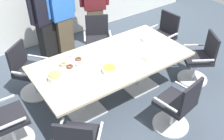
{
  "coord_description": "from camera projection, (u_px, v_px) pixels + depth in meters",
  "views": [
    {
      "loc": [
        -1.87,
        -2.67,
        2.95
      ],
      "look_at": [
        0.0,
        0.0,
        0.55
      ],
      "focal_mm": 41.3,
      "sensor_mm": 36.0,
      "label": 1
    }
  ],
  "objects": [
    {
      "name": "office_chair_4",
      "position": [
        199.0,
        61.0,
        4.51
      ],
      "size": [
        0.74,
        0.74,
        0.91
      ],
      "rotation": [
        0.0,
        0.0,
        1.02
      ],
      "color": "silver",
      "rests_on": "ground"
    },
    {
      "name": "napkin_pile",
      "position": [
        148.0,
        58.0,
        3.91
      ],
      "size": [
        0.14,
        0.14,
        0.07
      ],
      "primitive_type": "cube",
      "color": "white",
      "rests_on": "conference_table"
    },
    {
      "name": "office_chair_5",
      "position": [
        162.0,
        39.0,
        5.15
      ],
      "size": [
        0.58,
        0.58,
        0.91
      ],
      "rotation": [
        0.0,
        0.0,
        -4.63
      ],
      "color": "silver",
      "rests_on": "ground"
    },
    {
      "name": "conference_table",
      "position": [
        112.0,
        66.0,
        4.01
      ],
      "size": [
        2.4,
        1.2,
        0.75
      ],
      "color": "#CCB793",
      "rests_on": "ground"
    },
    {
      "name": "snack_bowl_chips_yellow",
      "position": [
        110.0,
        69.0,
        3.66
      ],
      "size": [
        0.22,
        0.22,
        0.1
      ],
      "color": "white",
      "rests_on": "conference_table"
    },
    {
      "name": "office_chair_1",
      "position": [
        5.0,
        123.0,
        3.36
      ],
      "size": [
        0.55,
        0.55,
        0.91
      ],
      "rotation": [
        0.0,
        0.0,
        -1.59
      ],
      "color": "silver",
      "rests_on": "ground"
    },
    {
      "name": "donut_platter",
      "position": [
        71.0,
        62.0,
        3.84
      ],
      "size": [
        0.36,
        0.34,
        0.04
      ],
      "color": "white",
      "rests_on": "conference_table"
    },
    {
      "name": "office_chair_3",
      "position": [
        177.0,
        107.0,
        3.59
      ],
      "size": [
        0.62,
        0.62,
        0.91
      ],
      "rotation": [
        0.0,
        0.0,
        0.16
      ],
      "color": "silver",
      "rests_on": "ground"
    },
    {
      "name": "office_chair_6",
      "position": [
        98.0,
        42.0,
        5.03
      ],
      "size": [
        0.73,
        0.73,
        0.91
      ],
      "rotation": [
        0.0,
        0.0,
        -3.64
      ],
      "color": "silver",
      "rests_on": "ground"
    },
    {
      "name": "person_standing_0",
      "position": [
        44.0,
        19.0,
        4.82
      ],
      "size": [
        0.61,
        0.34,
        1.66
      ],
      "rotation": [
        0.0,
        0.0,
        -2.86
      ],
      "color": "black",
      "rests_on": "ground"
    },
    {
      "name": "ground_plane",
      "position": [
        112.0,
        96.0,
        4.38
      ],
      "size": [
        10.0,
        10.0,
        0.01
      ],
      "primitive_type": "cube",
      "color": "#3D4754"
    },
    {
      "name": "person_standing_2",
      "position": [
        95.0,
        5.0,
        5.27
      ],
      "size": [
        0.59,
        0.37,
        1.73
      ],
      "rotation": [
        0.0,
        0.0,
        -3.54
      ],
      "color": "brown",
      "rests_on": "ground"
    },
    {
      "name": "office_chair_0",
      "position": [
        29.0,
        73.0,
        4.22
      ],
      "size": [
        0.76,
        0.76,
        0.91
      ],
      "rotation": [
        0.0,
        0.0,
        -2.45
      ],
      "color": "silver",
      "rests_on": "ground"
    },
    {
      "name": "snack_bowl_cookies",
      "position": [
        55.0,
        76.0,
        3.5
      ],
      "size": [
        0.21,
        0.21,
        0.11
      ],
      "color": "white",
      "rests_on": "conference_table"
    },
    {
      "name": "plate_stack",
      "position": [
        148.0,
        39.0,
        4.38
      ],
      "size": [
        0.23,
        0.23,
        0.05
      ],
      "color": "white",
      "rests_on": "conference_table"
    },
    {
      "name": "person_standing_1",
      "position": [
        62.0,
        15.0,
        4.93
      ],
      "size": [
        0.61,
        0.25,
        1.7
      ],
      "rotation": [
        0.0,
        0.0,
        -3.07
      ],
      "color": "brown",
      "rests_on": "ground"
    }
  ]
}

